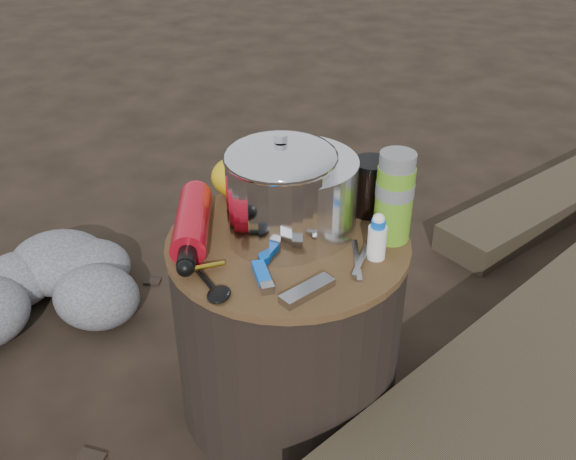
% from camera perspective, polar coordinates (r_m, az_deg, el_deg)
% --- Properties ---
extents(ground, '(60.00, 60.00, 0.00)m').
position_cam_1_polar(ground, '(1.63, 0.00, -14.47)').
color(ground, black).
rests_on(ground, ground).
extents(stump, '(0.50, 0.50, 0.46)m').
position_cam_1_polar(stump, '(1.47, 0.00, -8.34)').
color(stump, black).
rests_on(stump, ground).
extents(log_small, '(0.87, 0.97, 0.09)m').
position_cam_1_polar(log_small, '(2.52, 22.47, 2.68)').
color(log_small, '#393023').
rests_on(log_small, ground).
extents(foil_windscreen, '(0.26, 0.26, 0.16)m').
position_cam_1_polar(foil_windscreen, '(1.33, 0.57, 3.09)').
color(foil_windscreen, silver).
rests_on(foil_windscreen, stump).
extents(camping_pot, '(0.22, 0.22, 0.22)m').
position_cam_1_polar(camping_pot, '(1.29, -0.62, 3.43)').
color(camping_pot, silver).
rests_on(camping_pot, stump).
extents(fuel_bottle, '(0.14, 0.30, 0.07)m').
position_cam_1_polar(fuel_bottle, '(1.34, -8.37, 0.66)').
color(fuel_bottle, red).
rests_on(fuel_bottle, stump).
extents(thermos, '(0.08, 0.08, 0.19)m').
position_cam_1_polar(thermos, '(1.31, 9.26, 2.82)').
color(thermos, '#65A223').
rests_on(thermos, stump).
extents(travel_mug, '(0.08, 0.08, 0.12)m').
position_cam_1_polar(travel_mug, '(1.41, 7.22, 3.73)').
color(travel_mug, black).
rests_on(travel_mug, stump).
extents(stuff_sack, '(0.14, 0.11, 0.10)m').
position_cam_1_polar(stuff_sack, '(1.47, -4.05, 4.60)').
color(stuff_sack, gold).
rests_on(stuff_sack, stump).
extents(food_pouch, '(0.10, 0.05, 0.13)m').
position_cam_1_polar(food_pouch, '(1.48, 2.31, 5.46)').
color(food_pouch, '#100D4D').
rests_on(food_pouch, stump).
extents(lighter, '(0.06, 0.09, 0.02)m').
position_cam_1_polar(lighter, '(1.22, -2.31, -3.82)').
color(lighter, blue).
rests_on(lighter, stump).
extents(multitool, '(0.09, 0.11, 0.02)m').
position_cam_1_polar(multitool, '(1.18, 1.69, -5.33)').
color(multitool, '#A0A0A5').
rests_on(multitool, stump).
extents(pot_grabber, '(0.04, 0.14, 0.01)m').
position_cam_1_polar(pot_grabber, '(1.27, 6.04, -2.53)').
color(pot_grabber, '#A0A0A5').
rests_on(pot_grabber, stump).
extents(spork, '(0.14, 0.15, 0.01)m').
position_cam_1_polar(spork, '(1.24, -7.65, -3.72)').
color(spork, black).
rests_on(spork, stump).
extents(squeeze_bottle, '(0.04, 0.04, 0.09)m').
position_cam_1_polar(squeeze_bottle, '(1.27, 7.78, -0.73)').
color(squeeze_bottle, white).
rests_on(squeeze_bottle, stump).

